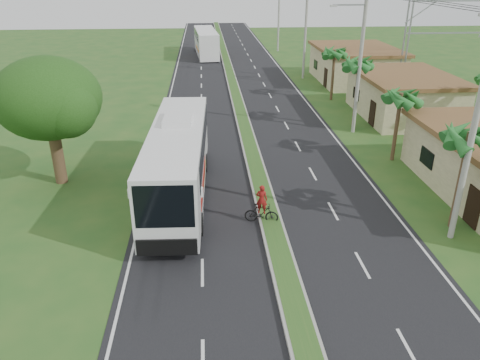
{
  "coord_description": "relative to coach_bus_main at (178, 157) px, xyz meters",
  "views": [
    {
      "loc": [
        -3.16,
        -16.64,
        11.87
      ],
      "look_at": [
        -1.46,
        5.49,
        1.8
      ],
      "focal_mm": 35.0,
      "sensor_mm": 36.0,
      "label": 1
    }
  ],
  "objects": [
    {
      "name": "palm_verge_c",
      "position": [
        13.53,
        11.47,
        2.73
      ],
      "size": [
        2.4,
        2.4,
        5.85
      ],
      "color": "#473321",
      "rests_on": "ground"
    },
    {
      "name": "lane_edge_right",
      "position": [
        11.43,
        12.47,
        -2.39
      ],
      "size": [
        0.12,
        160.0,
        0.01
      ],
      "primitive_type": "cube",
      "color": "silver",
      "rests_on": "ground"
    },
    {
      "name": "utility_pole_d",
      "position": [
        13.23,
        50.47,
        3.03
      ],
      "size": [
        1.6,
        0.28,
        10.5
      ],
      "color": "gray",
      "rests_on": "ground"
    },
    {
      "name": "ground",
      "position": [
        4.73,
        -7.53,
        -2.39
      ],
      "size": [
        180.0,
        180.0,
        0.0
      ],
      "primitive_type": "plane",
      "color": "#23511D",
      "rests_on": "ground"
    },
    {
      "name": "shade_tree",
      "position": [
        -7.38,
        2.49,
        2.64
      ],
      "size": [
        6.3,
        6.0,
        7.54
      ],
      "color": "#473321",
      "rests_on": "ground"
    },
    {
      "name": "utility_pole_a",
      "position": [
        13.23,
        -5.53,
        3.28
      ],
      "size": [
        1.6,
        0.28,
        11.0
      ],
      "color": "gray",
      "rests_on": "ground"
    },
    {
      "name": "motorcyclist",
      "position": [
        4.25,
        -3.44,
        -1.65
      ],
      "size": [
        1.8,
        0.88,
        2.11
      ],
      "rotation": [
        0.0,
        0.0,
        -0.23
      ],
      "color": "black",
      "rests_on": "ground"
    },
    {
      "name": "shop_mid",
      "position": [
        18.73,
        14.47,
        -0.53
      ],
      "size": [
        7.6,
        10.6,
        3.67
      ],
      "color": "tan",
      "rests_on": "ground"
    },
    {
      "name": "coach_bus_far",
      "position": [
        2.01,
        47.15,
        -0.31
      ],
      "size": [
        3.56,
        12.76,
        3.67
      ],
      "rotation": [
        0.0,
        0.0,
        0.07
      ],
      "color": "white",
      "rests_on": "ground"
    },
    {
      "name": "palm_verge_a",
      "position": [
        13.73,
        -4.53,
        2.35
      ],
      "size": [
        2.4,
        2.4,
        5.45
      ],
      "color": "#473321",
      "rests_on": "ground"
    },
    {
      "name": "shop_far",
      "position": [
        18.73,
        28.47,
        -0.46
      ],
      "size": [
        8.6,
        11.6,
        3.82
      ],
      "color": "tan",
      "rests_on": "ground"
    },
    {
      "name": "utility_pole_c",
      "position": [
        13.23,
        30.47,
        3.28
      ],
      "size": [
        1.6,
        0.28,
        11.0
      ],
      "color": "gray",
      "rests_on": "ground"
    },
    {
      "name": "palm_verge_d",
      "position": [
        14.03,
        20.47,
        2.16
      ],
      "size": [
        2.4,
        2.4,
        5.25
      ],
      "color": "#473321",
      "rests_on": "ground"
    },
    {
      "name": "palm_verge_b",
      "position": [
        14.13,
        4.47,
        1.97
      ],
      "size": [
        2.4,
        2.4,
        5.05
      ],
      "color": "#473321",
      "rests_on": "ground"
    },
    {
      "name": "coach_bus_main",
      "position": [
        0.0,
        0.0,
        0.0
      ],
      "size": [
        3.32,
        13.56,
        4.35
      ],
      "rotation": [
        0.0,
        0.0,
        -0.04
      ],
      "color": "white",
      "rests_on": "ground"
    },
    {
      "name": "road_asphalt",
      "position": [
        4.73,
        12.47,
        -2.38
      ],
      "size": [
        14.0,
        160.0,
        0.02
      ],
      "primitive_type": "cube",
      "color": "black",
      "rests_on": "ground"
    },
    {
      "name": "utility_pole_b",
      "position": [
        13.2,
        10.47,
        3.87
      ],
      "size": [
        3.2,
        0.28,
        12.0
      ],
      "color": "gray",
      "rests_on": "ground"
    },
    {
      "name": "lane_edge_left",
      "position": [
        -1.97,
        12.47,
        -2.39
      ],
      "size": [
        0.12,
        160.0,
        0.01
      ],
      "primitive_type": "cube",
      "color": "silver",
      "rests_on": "ground"
    },
    {
      "name": "median_strip",
      "position": [
        4.73,
        12.47,
        -2.29
      ],
      "size": [
        1.2,
        160.0,
        0.18
      ],
      "color": "gray",
      "rests_on": "ground"
    },
    {
      "name": "billboard_lattice",
      "position": [
        26.73,
        22.47,
        4.43
      ],
      "size": [
        10.18,
        1.18,
        12.07
      ],
      "color": "gray",
      "rests_on": "ground"
    }
  ]
}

